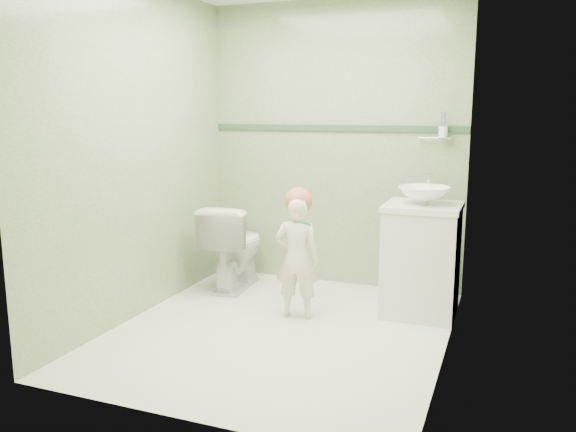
% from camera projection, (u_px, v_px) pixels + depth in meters
% --- Properties ---
extents(ground, '(2.50, 2.50, 0.00)m').
position_uv_depth(ground, '(280.00, 331.00, 3.99)').
color(ground, white).
rests_on(ground, ground).
extents(room_shell, '(2.50, 2.54, 2.40)m').
position_uv_depth(room_shell, '(280.00, 157.00, 3.77)').
color(room_shell, gray).
rests_on(room_shell, ground).
extents(trim_stripe, '(2.20, 0.02, 0.05)m').
position_uv_depth(trim_stripe, '(335.00, 128.00, 4.88)').
color(trim_stripe, '#2E5037').
rests_on(trim_stripe, room_shell).
extents(vanity, '(0.52, 0.50, 0.80)m').
position_uv_depth(vanity, '(421.00, 262.00, 4.26)').
color(vanity, white).
rests_on(vanity, ground).
extents(counter, '(0.54, 0.52, 0.04)m').
position_uv_depth(counter, '(423.00, 207.00, 4.18)').
color(counter, white).
rests_on(counter, vanity).
extents(basin, '(0.37, 0.37, 0.13)m').
position_uv_depth(basin, '(424.00, 195.00, 4.17)').
color(basin, white).
rests_on(basin, counter).
extents(faucet, '(0.03, 0.13, 0.18)m').
position_uv_depth(faucet, '(428.00, 181.00, 4.32)').
color(faucet, silver).
rests_on(faucet, counter).
extents(cup_holder, '(0.26, 0.07, 0.21)m').
position_uv_depth(cup_holder, '(442.00, 132.00, 4.51)').
color(cup_holder, silver).
rests_on(cup_holder, room_shell).
extents(toilet, '(0.46, 0.74, 0.72)m').
position_uv_depth(toilet, '(235.00, 246.00, 4.92)').
color(toilet, white).
rests_on(toilet, ground).
extents(toddler, '(0.35, 0.26, 0.89)m').
position_uv_depth(toddler, '(297.00, 258.00, 4.18)').
color(toddler, white).
rests_on(toddler, ground).
extents(hair_cap, '(0.20, 0.20, 0.20)m').
position_uv_depth(hair_cap, '(298.00, 201.00, 4.13)').
color(hair_cap, '#B6654A').
rests_on(hair_cap, toddler).
extents(teal_toothbrush, '(0.11, 0.14, 0.08)m').
position_uv_depth(teal_toothbrush, '(304.00, 222.00, 3.99)').
color(teal_toothbrush, '#0B8155').
rests_on(teal_toothbrush, toddler).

